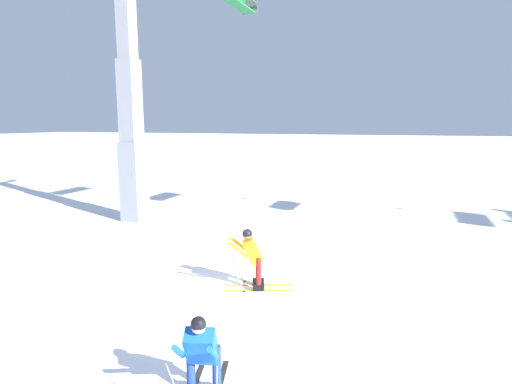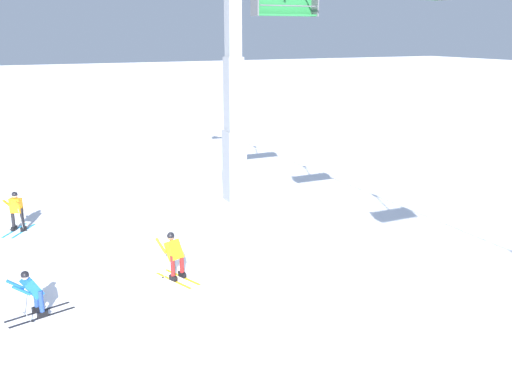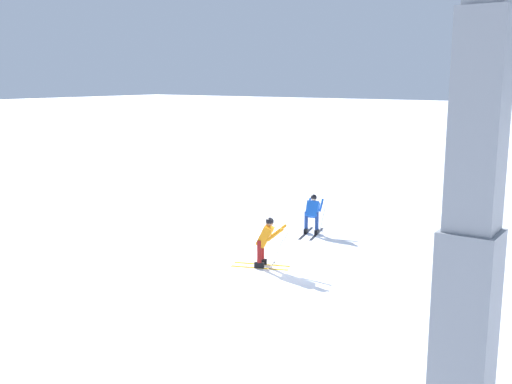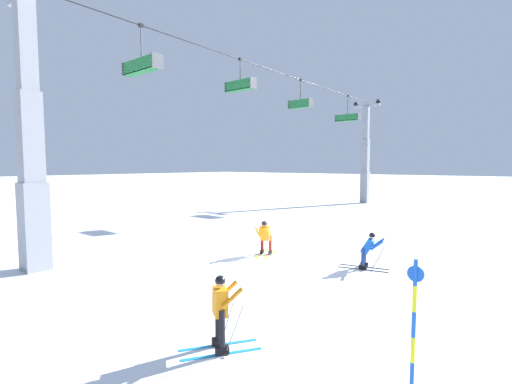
{
  "view_description": "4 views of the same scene",
  "coord_description": "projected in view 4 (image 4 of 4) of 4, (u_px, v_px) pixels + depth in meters",
  "views": [
    {
      "loc": [
        4.21,
        -8.23,
        3.99
      ],
      "look_at": [
        0.03,
        3.33,
        1.95
      ],
      "focal_mm": 29.58,
      "sensor_mm": 36.0,
      "label": 1
    },
    {
      "loc": [
        16.62,
        -3.86,
        7.4
      ],
      "look_at": [
        1.68,
        3.3,
        2.71
      ],
      "focal_mm": 39.7,
      "sensor_mm": 36.0,
      "label": 2
    },
    {
      "loc": [
        -8.46,
        14.94,
        5.43
      ],
      "look_at": [
        0.73,
        1.5,
        2.32
      ],
      "focal_mm": 42.28,
      "sensor_mm": 36.0,
      "label": 3
    },
    {
      "loc": [
        -11.02,
        -8.33,
        3.83
      ],
      "look_at": [
        1.62,
        2.05,
        2.59
      ],
      "focal_mm": 25.13,
      "sensor_mm": 36.0,
      "label": 4
    }
  ],
  "objects": [
    {
      "name": "haul_cable",
      "position": [
        278.0,
        72.0,
        23.84
      ],
      "size": [
        35.93,
        0.05,
        0.05
      ],
      "primitive_type": "cylinder",
      "rotation": [
        0.0,
        1.57,
        0.0
      ],
      "color": "black"
    },
    {
      "name": "chairlift_seat_fourth",
      "position": [
        347.0,
        117.0,
        32.17
      ],
      "size": [
        0.61,
        2.26,
        2.3
      ],
      "color": "black"
    },
    {
      "name": "trail_marker_pole",
      "position": [
        414.0,
        319.0,
        6.08
      ],
      "size": [
        0.07,
        0.28,
        2.25
      ],
      "color": "blue",
      "rests_on": "ground_plane"
    },
    {
      "name": "ground_plane",
      "position": [
        270.0,
        262.0,
        14.06
      ],
      "size": [
        260.0,
        260.0,
        0.0
      ],
      "primitive_type": "plane",
      "color": "white"
    },
    {
      "name": "lift_tower_far",
      "position": [
        365.0,
        161.0,
        35.81
      ],
      "size": [
        0.73,
        2.72,
        10.15
      ],
      "color": "gray",
      "rests_on": "ground_plane"
    },
    {
      "name": "skier_distant_uphill",
      "position": [
        221.0,
        308.0,
        7.36
      ],
      "size": [
        1.65,
        1.32,
        1.6
      ],
      "color": "#198CCC",
      "rests_on": "ground_plane"
    },
    {
      "name": "lift_tower_near",
      "position": [
        31.0,
        155.0,
        12.75
      ],
      "size": [
        0.84,
        2.6,
        10.15
      ],
      "color": "gray",
      "rests_on": "ground_plane"
    },
    {
      "name": "skier_carving_main",
      "position": [
        265.0,
        235.0,
        15.19
      ],
      "size": [
        1.73,
        1.1,
        1.6
      ],
      "color": "yellow",
      "rests_on": "ground_plane"
    },
    {
      "name": "chairlift_seat_middle",
      "position": [
        300.0,
        104.0,
        26.07
      ],
      "size": [
        0.61,
        1.82,
        2.1
      ],
      "color": "black"
    },
    {
      "name": "chairlift_seat_nearest",
      "position": [
        140.0,
        66.0,
        15.93
      ],
      "size": [
        0.61,
        2.41,
        2.12
      ],
      "color": "black"
    },
    {
      "name": "chairlift_seat_second",
      "position": [
        240.0,
        85.0,
        21.0
      ],
      "size": [
        0.61,
        2.05,
        1.88
      ],
      "color": "black"
    },
    {
      "name": "skier_distant_downhill",
      "position": [
        368.0,
        248.0,
        13.14
      ],
      "size": [
        0.99,
        1.85,
        1.48
      ],
      "color": "black",
      "rests_on": "ground_plane"
    }
  ]
}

